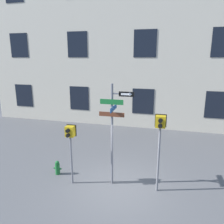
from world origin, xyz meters
name	(u,v)px	position (x,y,z in m)	size (l,w,h in m)	color
ground_plane	(118,187)	(0.00, 0.00, 0.00)	(60.00, 60.00, 0.00)	#515154
building_facade	(146,44)	(0.00, 7.99, 5.82)	(24.00, 0.63, 11.64)	beige
street_sign_pole	(114,126)	(-0.24, 0.21, 2.43)	(1.30, 0.90, 4.03)	slate
pedestrian_signal_left	(70,138)	(-1.85, -0.17, 1.93)	(0.39, 0.40, 2.44)	slate
pedestrian_signal_right	(160,132)	(1.48, 0.17, 2.37)	(0.41, 0.40, 2.98)	slate
fire_hydrant	(57,168)	(-2.77, 0.31, 0.30)	(0.36, 0.20, 0.62)	#196028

